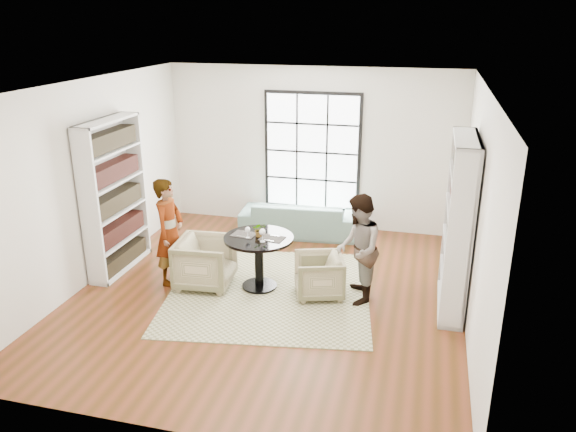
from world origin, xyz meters
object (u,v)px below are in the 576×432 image
(wine_glass_right, at_px, (262,232))
(pedestal_table, at_px, (259,251))
(person_right, at_px, (358,249))
(wine_glass_left, at_px, (248,230))
(sofa, at_px, (299,218))
(flower_centerpiece, at_px, (260,229))
(person_left, at_px, (169,232))
(armchair_right, at_px, (319,276))
(armchair_left, at_px, (205,263))

(wine_glass_right, bearing_deg, pedestal_table, 123.54)
(person_right, height_order, wine_glass_left, person_right)
(pedestal_table, distance_m, person_right, 1.47)
(wine_glass_right, bearing_deg, sofa, 90.74)
(wine_glass_left, distance_m, flower_centerpiece, 0.18)
(pedestal_table, relative_size, person_left, 0.63)
(pedestal_table, height_order, armchair_right, pedestal_table)
(person_left, height_order, flower_centerpiece, person_left)
(wine_glass_left, bearing_deg, wine_glass_right, -19.06)
(sofa, bearing_deg, flower_centerpiece, 83.52)
(pedestal_table, distance_m, wine_glass_left, 0.38)
(pedestal_table, relative_size, flower_centerpiece, 4.73)
(person_right, xyz_separation_m, flower_centerpiece, (-1.45, 0.06, 0.14))
(armchair_right, distance_m, wine_glass_left, 1.22)
(pedestal_table, relative_size, armchair_left, 1.24)
(wine_glass_left, distance_m, wine_glass_right, 0.26)
(wine_glass_left, bearing_deg, sofa, 84.75)
(person_right, bearing_deg, flower_centerpiece, -101.68)
(armchair_left, distance_m, person_right, 2.29)
(sofa, distance_m, wine_glass_left, 2.44)
(person_right, distance_m, wine_glass_left, 1.60)
(armchair_right, xyz_separation_m, flower_centerpiece, (-0.90, 0.06, 0.61))
(pedestal_table, relative_size, person_right, 0.65)
(armchair_right, xyz_separation_m, person_left, (-2.25, -0.10, 0.50))
(armchair_left, bearing_deg, person_right, -92.18)
(armchair_right, bearing_deg, flower_centerpiece, -111.53)
(flower_centerpiece, bearing_deg, armchair_left, -168.86)
(person_right, bearing_deg, armchair_right, -99.45)
(sofa, height_order, flower_centerpiece, flower_centerpiece)
(wine_glass_right, bearing_deg, person_left, 178.88)
(pedestal_table, distance_m, armchair_right, 0.95)
(wine_glass_right, height_order, flower_centerpiece, flower_centerpiece)
(person_left, height_order, wine_glass_right, person_left)
(pedestal_table, xyz_separation_m, person_left, (-1.35, -0.13, 0.23))
(pedestal_table, xyz_separation_m, wine_glass_right, (0.11, -0.16, 0.37))
(sofa, relative_size, wine_glass_right, 10.75)
(sofa, bearing_deg, pedestal_table, 83.33)
(wine_glass_right, bearing_deg, armchair_left, 178.20)
(armchair_left, bearing_deg, wine_glass_left, -89.80)
(pedestal_table, relative_size, wine_glass_right, 5.12)
(person_right, bearing_deg, person_left, -97.36)
(armchair_left, distance_m, wine_glass_right, 1.08)
(pedestal_table, relative_size, wine_glass_left, 5.98)
(pedestal_table, bearing_deg, sofa, 88.09)
(wine_glass_left, bearing_deg, armchair_right, 2.46)
(person_right, bearing_deg, sofa, -158.56)
(person_right, relative_size, flower_centerpiece, 7.26)
(pedestal_table, bearing_deg, wine_glass_left, -151.43)
(armchair_left, bearing_deg, flower_centerpiece, -83.64)
(armchair_right, distance_m, wine_glass_right, 1.03)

